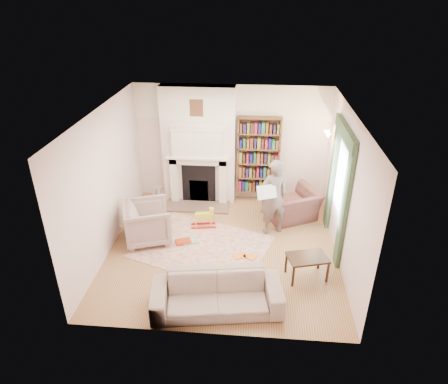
# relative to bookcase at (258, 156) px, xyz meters

# --- Properties ---
(floor) EXTENTS (4.50, 4.50, 0.00)m
(floor) POSITION_rel_bookcase_xyz_m (-0.65, -2.12, -1.18)
(floor) COLOR brown
(floor) RESTS_ON ground
(ceiling) EXTENTS (4.50, 4.50, 0.00)m
(ceiling) POSITION_rel_bookcase_xyz_m (-0.65, -2.12, 1.62)
(ceiling) COLOR white
(ceiling) RESTS_ON wall_back
(wall_back) EXTENTS (4.50, 0.00, 4.50)m
(wall_back) POSITION_rel_bookcase_xyz_m (-0.65, 0.13, 0.22)
(wall_back) COLOR white
(wall_back) RESTS_ON floor
(wall_front) EXTENTS (4.50, 0.00, 4.50)m
(wall_front) POSITION_rel_bookcase_xyz_m (-0.65, -4.37, 0.22)
(wall_front) COLOR white
(wall_front) RESTS_ON floor
(wall_left) EXTENTS (0.00, 4.50, 4.50)m
(wall_left) POSITION_rel_bookcase_xyz_m (-2.90, -2.12, 0.22)
(wall_left) COLOR white
(wall_left) RESTS_ON floor
(wall_right) EXTENTS (0.00, 4.50, 4.50)m
(wall_right) POSITION_rel_bookcase_xyz_m (1.60, -2.12, 0.22)
(wall_right) COLOR white
(wall_right) RESTS_ON floor
(fireplace) EXTENTS (1.70, 0.58, 2.80)m
(fireplace) POSITION_rel_bookcase_xyz_m (-1.40, -0.07, 0.21)
(fireplace) COLOR white
(fireplace) RESTS_ON floor
(bookcase) EXTENTS (1.00, 0.24, 1.85)m
(bookcase) POSITION_rel_bookcase_xyz_m (0.00, 0.00, 0.00)
(bookcase) COLOR brown
(bookcase) RESTS_ON floor
(window) EXTENTS (0.02, 0.90, 1.30)m
(window) POSITION_rel_bookcase_xyz_m (1.58, -1.72, 0.27)
(window) COLOR silver
(window) RESTS_ON wall_right
(curtain_left) EXTENTS (0.07, 0.32, 2.40)m
(curtain_left) POSITION_rel_bookcase_xyz_m (1.55, -2.42, 0.02)
(curtain_left) COLOR #324B30
(curtain_left) RESTS_ON floor
(curtain_right) EXTENTS (0.07, 0.32, 2.40)m
(curtain_right) POSITION_rel_bookcase_xyz_m (1.55, -1.02, 0.02)
(curtain_right) COLOR #324B30
(curtain_right) RESTS_ON floor
(pelmet) EXTENTS (0.09, 1.70, 0.24)m
(pelmet) POSITION_rel_bookcase_xyz_m (1.54, -1.72, 1.20)
(pelmet) COLOR #324B30
(pelmet) RESTS_ON wall_right
(wall_sconce) EXTENTS (0.20, 0.24, 0.24)m
(wall_sconce) POSITION_rel_bookcase_xyz_m (1.38, -0.62, 0.72)
(wall_sconce) COLOR gold
(wall_sconce) RESTS_ON wall_right
(rug) EXTENTS (2.99, 2.65, 0.01)m
(rug) POSITION_rel_bookcase_xyz_m (-1.07, -2.12, -1.17)
(rug) COLOR beige
(rug) RESTS_ON floor
(armchair_reading) EXTENTS (1.38, 1.32, 0.70)m
(armchair_reading) POSITION_rel_bookcase_xyz_m (0.79, -0.82, -0.83)
(armchair_reading) COLOR #53332C
(armchair_reading) RESTS_ON floor
(armchair_left) EXTENTS (1.15, 1.14, 0.83)m
(armchair_left) POSITION_rel_bookcase_xyz_m (-2.22, -1.94, -0.76)
(armchair_left) COLOR #BBB19A
(armchair_left) RESTS_ON floor
(sofa) EXTENTS (2.20, 1.13, 0.61)m
(sofa) POSITION_rel_bookcase_xyz_m (-0.60, -3.81, -0.87)
(sofa) COLOR #BCB49B
(sofa) RESTS_ON floor
(man_reading) EXTENTS (0.72, 0.61, 1.68)m
(man_reading) POSITION_rel_bookcase_xyz_m (0.34, -1.42, -0.34)
(man_reading) COLOR #5E524B
(man_reading) RESTS_ON floor
(newspaper) EXTENTS (0.42, 0.27, 0.28)m
(newspaper) POSITION_rel_bookcase_xyz_m (0.19, -1.62, -0.11)
(newspaper) COLOR white
(newspaper) RESTS_ON man_reading
(coffee_table) EXTENTS (0.79, 0.62, 0.45)m
(coffee_table) POSITION_rel_bookcase_xyz_m (0.93, -2.89, -0.95)
(coffee_table) COLOR black
(coffee_table) RESTS_ON floor
(paraffin_heater) EXTENTS (0.29, 0.29, 0.55)m
(paraffin_heater) POSITION_rel_bookcase_xyz_m (-2.34, -0.59, -0.90)
(paraffin_heater) COLOR #B2B5BA
(paraffin_heater) RESTS_ON floor
(rocking_horse) EXTENTS (0.56, 0.30, 0.47)m
(rocking_horse) POSITION_rel_bookcase_xyz_m (-1.15, -1.36, -0.94)
(rocking_horse) COLOR gold
(rocking_horse) RESTS_ON rug
(board_game) EXTENTS (0.41, 0.41, 0.03)m
(board_game) POSITION_rel_bookcase_xyz_m (-1.36, -1.93, -1.15)
(board_game) COLOR #E1E551
(board_game) RESTS_ON rug
(game_box_lid) EXTENTS (0.36, 0.31, 0.05)m
(game_box_lid) POSITION_rel_bookcase_xyz_m (-1.48, -2.03, -1.14)
(game_box_lid) COLOR #A12A12
(game_box_lid) RESTS_ON rug
(comic_annuals) EXTENTS (0.82, 0.62, 0.02)m
(comic_annuals) POSITION_rel_bookcase_xyz_m (-0.34, -2.50, -1.16)
(comic_annuals) COLOR red
(comic_annuals) RESTS_ON rug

